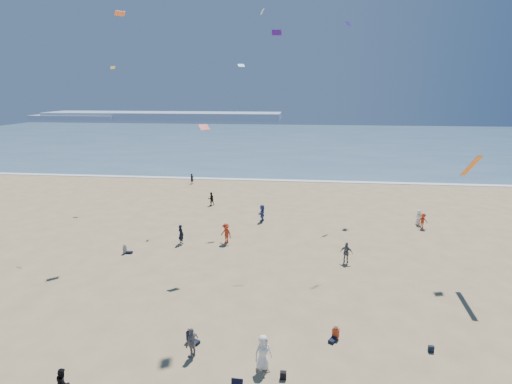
# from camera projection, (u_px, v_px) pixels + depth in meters

# --- Properties ---
(ocean) EXTENTS (220.00, 100.00, 0.06)m
(ocean) POSITION_uv_depth(u_px,v_px,m) (284.00, 140.00, 108.70)
(ocean) COLOR #476B84
(ocean) RESTS_ON ground
(surf_line) EXTENTS (220.00, 1.20, 0.08)m
(surf_line) POSITION_uv_depth(u_px,v_px,m) (270.00, 180.00, 60.56)
(surf_line) COLOR white
(surf_line) RESTS_ON ground
(headland_far) EXTENTS (110.00, 20.00, 3.20)m
(headland_far) POSITION_uv_depth(u_px,v_px,m) (163.00, 116.00, 186.98)
(headland_far) COLOR #7A8EA8
(headland_far) RESTS_ON ground
(headland_near) EXTENTS (40.00, 14.00, 2.00)m
(headland_near) POSITION_uv_depth(u_px,v_px,m) (77.00, 117.00, 186.63)
(headland_near) COLOR #7A8EA8
(headland_near) RESTS_ON ground
(standing_flyers) EXTENTS (28.95, 46.38, 1.83)m
(standing_flyers) POSITION_uv_depth(u_px,v_px,m) (282.00, 260.00, 30.16)
(standing_flyers) COLOR black
(standing_flyers) RESTS_ON ground
(seated_group) EXTENTS (18.03, 23.76, 0.84)m
(seated_group) POSITION_uv_depth(u_px,v_px,m) (241.00, 349.00, 20.47)
(seated_group) COLOR silver
(seated_group) RESTS_ON ground
(black_backpack) EXTENTS (0.30, 0.22, 0.38)m
(black_backpack) POSITION_uv_depth(u_px,v_px,m) (283.00, 375.00, 18.91)
(black_backpack) COLOR black
(black_backpack) RESTS_ON ground
(navy_bag) EXTENTS (0.28, 0.18, 0.34)m
(navy_bag) POSITION_uv_depth(u_px,v_px,m) (431.00, 349.00, 20.87)
(navy_bag) COLOR black
(navy_bag) RESTS_ON ground
(kites_aloft) EXTENTS (42.82, 41.36, 27.94)m
(kites_aloft) POSITION_uv_depth(u_px,v_px,m) (380.00, 47.00, 24.96)
(kites_aloft) COLOR #108CC4
(kites_aloft) RESTS_ON ground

